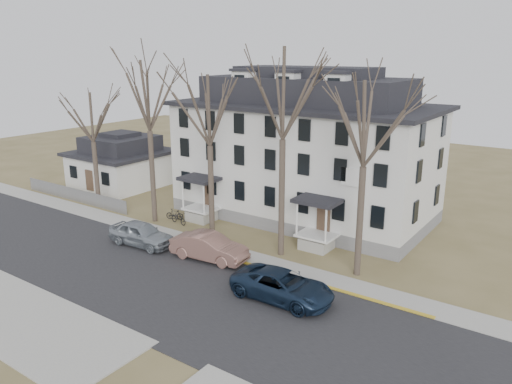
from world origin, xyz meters
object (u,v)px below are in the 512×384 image
Objects in this scene: tree_bungalow at (91,114)px; bicycle_left at (179,219)px; car_navy at (282,286)px; car_silver at (141,234)px; tree_center at (283,87)px; small_house at (122,163)px; bicycle_right at (175,215)px; tree_mid_right at (366,118)px; car_tan at (209,248)px; tree_far_left at (148,91)px; tree_mid_left at (209,105)px; boarding_house at (304,152)px.

bicycle_left is at bearing 3.13° from tree_bungalow.
tree_bungalow is 24.24m from car_navy.
car_silver is 2.80× the size of bicycle_left.
tree_center is 12.11m from car_navy.
car_navy is (26.48, -11.57, -1.45)m from small_house.
car_navy reaches higher than bicycle_right.
tree_mid_right is at bearing -77.13° from car_silver.
tree_far_left is at bearing 61.68° from car_tan.
tree_center is at bearing 0.00° from tree_bungalow.
tree_mid_right is 12.91m from car_tan.
tree_far_left is at bearing 32.52° from car_silver.
car_tan is at bearing -111.25° from bicycle_left.
bicycle_right is (-4.81, 1.06, -9.15)m from tree_mid_left.
car_navy is (3.48, -5.38, -10.28)m from tree_center.
tree_center is at bearing -15.08° from small_house.
tree_mid_left reaches higher than tree_bungalow.
small_house is 4.90× the size of bicycle_left.
car_tan is (19.66, -9.68, -1.39)m from small_house.
bicycle_right is (-7.81, -7.10, -4.93)m from boarding_house.
tree_mid_right is at bearing -43.81° from boarding_house.
tree_far_left is at bearing 180.00° from tree_mid_right.
small_house is at bearing 57.38° from car_tan.
small_house is 13.35m from bicycle_right.
car_tan reaches higher than bicycle_right.
tree_mid_right reaches higher than car_tan.
bicycle_left is (-15.36, 0.50, -9.14)m from tree_mid_right.
tree_far_left is 2.76× the size of car_silver.
tree_mid_right is 17.88m from bicycle_left.
bicycle_right is (8.19, 1.06, -7.67)m from tree_bungalow.
bicycle_left is at bearing -23.44° from small_house.
boarding_house is 3.60× the size of car_navy.
bicycle_left is 1.19× the size of bicycle_right.
small_house reaches higher than bicycle_right.
boarding_house is 13.93× the size of bicycle_right.
tree_mid_left reaches higher than bicycle_right.
car_tan is 8.76m from bicycle_right.
tree_mid_right reaches higher than car_silver.
tree_mid_right is 17.34m from car_silver.
car_silver reaches higher than bicycle_right.
car_silver is at bearing 84.19° from car_navy.
tree_center reaches higher than car_tan.
tree_mid_left is 1.00× the size of tree_mid_right.
car_tan is (-8.84, -3.49, -8.74)m from tree_mid_right.
car_silver is (-5.84, -12.45, -4.53)m from boarding_house.
small_house is 0.81× the size of tree_bungalow.
tree_far_left is at bearing 70.03° from car_navy.
small_house is 9.43m from tree_bungalow.
bicycle_left is (-6.52, 3.99, -0.40)m from car_tan.
car_navy is at bearing -98.81° from car_silver.
tree_center is at bearing -115.59° from bicycle_right.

